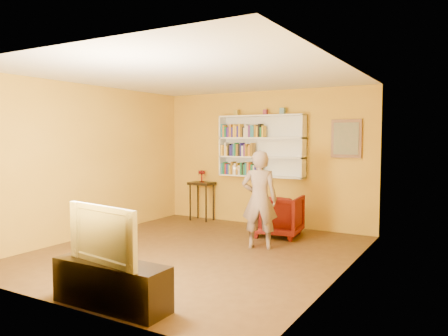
{
  "coord_description": "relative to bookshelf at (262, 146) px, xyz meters",
  "views": [
    {
      "loc": [
        3.71,
        -5.51,
        1.77
      ],
      "look_at": [
        0.07,
        0.75,
        1.26
      ],
      "focal_mm": 35.0,
      "sensor_mm": 36.0,
      "label": 1
    }
  ],
  "objects": [
    {
      "name": "room_shell",
      "position": [
        0.0,
        -2.41,
        -0.58
      ],
      "size": [
        5.3,
        5.8,
        2.88
      ],
      "color": "#493017",
      "rests_on": "ground"
    },
    {
      "name": "bookshelf",
      "position": [
        0.0,
        0.0,
        0.0
      ],
      "size": [
        1.8,
        0.29,
        1.23
      ],
      "color": "white",
      "rests_on": "room_shell"
    },
    {
      "name": "books_row_lower",
      "position": [
        -0.41,
        -0.1,
        -0.47
      ],
      "size": [
        0.9,
        0.19,
        0.27
      ],
      "color": "teal",
      "rests_on": "bookshelf"
    },
    {
      "name": "books_row_middle",
      "position": [
        -0.5,
        -0.11,
        -0.08
      ],
      "size": [
        0.72,
        0.17,
        0.27
      ],
      "color": "gold",
      "rests_on": "bookshelf"
    },
    {
      "name": "books_row_upper",
      "position": [
        -0.38,
        -0.11,
        0.3
      ],
      "size": [
        0.95,
        0.19,
        0.27
      ],
      "color": "teal",
      "rests_on": "bookshelf"
    },
    {
      "name": "ornament_left",
      "position": [
        -0.56,
        -0.06,
        0.68
      ],
      "size": [
        0.08,
        0.08,
        0.11
      ],
      "primitive_type": "cube",
      "color": "#AE9331",
      "rests_on": "bookshelf"
    },
    {
      "name": "ornament_centre",
      "position": [
        0.08,
        -0.06,
        0.67
      ],
      "size": [
        0.08,
        0.08,
        0.11
      ],
      "primitive_type": "cube",
      "color": "#882D46",
      "rests_on": "bookshelf"
    },
    {
      "name": "ornament_right",
      "position": [
        0.45,
        -0.06,
        0.68
      ],
      "size": [
        0.09,
        0.09,
        0.12
      ],
      "primitive_type": "cube",
      "color": "slate",
      "rests_on": "bookshelf"
    },
    {
      "name": "framed_painting",
      "position": [
        1.65,
        0.05,
        0.16
      ],
      "size": [
        0.55,
        0.05,
        0.7
      ],
      "color": "brown",
      "rests_on": "room_shell"
    },
    {
      "name": "console_table",
      "position": [
        -1.35,
        -0.16,
        -0.92
      ],
      "size": [
        0.5,
        0.38,
        0.82
      ],
      "color": "black",
      "rests_on": "ground"
    },
    {
      "name": "ruby_lustre",
      "position": [
        -1.35,
        -0.16,
        -0.59
      ],
      "size": [
        0.16,
        0.16,
        0.26
      ],
      "color": "maroon",
      "rests_on": "console_table"
    },
    {
      "name": "armchair",
      "position": [
        0.66,
        -0.73,
        -1.22
      ],
      "size": [
        0.89,
        0.91,
        0.74
      ],
      "primitive_type": "imported",
      "rotation": [
        0.0,
        0.0,
        3.27
      ],
      "color": "#4F0605",
      "rests_on": "ground"
    },
    {
      "name": "person",
      "position": [
        0.74,
        -1.69,
        -0.81
      ],
      "size": [
        0.66,
        0.54,
        1.57
      ],
      "primitive_type": "imported",
      "rotation": [
        0.0,
        0.0,
        3.48
      ],
      "color": "#776257",
      "rests_on": "ground"
    },
    {
      "name": "game_remote",
      "position": [
        0.49,
        -1.99,
        -0.3
      ],
      "size": [
        0.04,
        0.15,
        0.04
      ],
      "primitive_type": "cube",
      "color": "white",
      "rests_on": "person"
    },
    {
      "name": "tv_cabinet",
      "position": [
        0.46,
        -4.66,
        -1.36
      ],
      "size": [
        1.33,
        0.4,
        0.48
      ],
      "primitive_type": "cube",
      "color": "black",
      "rests_on": "ground"
    },
    {
      "name": "television",
      "position": [
        0.46,
        -4.66,
        -0.82
      ],
      "size": [
        1.06,
        0.29,
        0.6
      ],
      "primitive_type": "imported",
      "rotation": [
        0.0,
        0.0,
        -0.15
      ],
      "color": "black",
      "rests_on": "tv_cabinet"
    }
  ]
}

